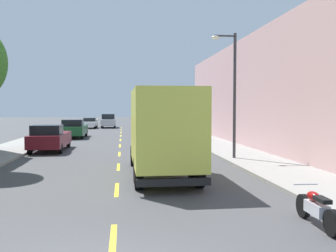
{
  "coord_description": "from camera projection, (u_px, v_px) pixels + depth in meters",
  "views": [
    {
      "loc": [
        0.22,
        -5.88,
        2.8
      ],
      "look_at": [
        4.52,
        29.87,
        1.06
      ],
      "focal_mm": 40.26,
      "sensor_mm": 36.0,
      "label": 1
    }
  ],
  "objects": [
    {
      "name": "ground_plane",
      "position": [
        121.0,
        137.0,
        35.69
      ],
      "size": [
        160.0,
        160.0,
        0.0
      ],
      "primitive_type": "plane",
      "color": "#424244"
    },
    {
      "name": "sidewalk_left",
      "position": [
        39.0,
        139.0,
        32.85
      ],
      "size": [
        3.2,
        120.0,
        0.14
      ],
      "primitive_type": "cube",
      "color": "gray",
      "rests_on": "ground_plane"
    },
    {
      "name": "sidewalk_right",
      "position": [
        198.0,
        138.0,
        34.55
      ],
      "size": [
        3.2,
        120.0,
        0.14
      ],
      "primitive_type": "cube",
      "color": "gray",
      "rests_on": "ground_plane"
    },
    {
      "name": "lane_centerline_dashes",
      "position": [
        120.0,
        143.0,
        30.23
      ],
      "size": [
        0.14,
        47.2,
        0.01
      ],
      "color": "yellow",
      "rests_on": "ground_plane"
    },
    {
      "name": "apartment_block_opposite",
      "position": [
        310.0,
        93.0,
        27.22
      ],
      "size": [
        10.0,
        36.0,
        7.75
      ],
      "primitive_type": "cube",
      "color": "#CC9E9E",
      "rests_on": "ground_plane"
    },
    {
      "name": "street_lamp",
      "position": [
        232.0,
        86.0,
        19.84
      ],
      "size": [
        1.35,
        0.28,
        6.57
      ],
      "color": "#38383D",
      "rests_on": "sidewalk_right"
    },
    {
      "name": "delivery_box_truck",
      "position": [
        162.0,
        129.0,
        15.25
      ],
      "size": [
        2.44,
        7.45,
        3.49
      ],
      "color": "#D8D84C",
      "rests_on": "ground_plane"
    },
    {
      "name": "parked_sedan_white",
      "position": [
        90.0,
        123.0,
        51.66
      ],
      "size": [
        1.85,
        4.52,
        1.43
      ],
      "color": "silver",
      "rests_on": "ground_plane"
    },
    {
      "name": "parked_pickup_forest",
      "position": [
        74.0,
        129.0,
        35.05
      ],
      "size": [
        2.01,
        5.3,
        1.73
      ],
      "color": "#194C28",
      "rests_on": "ground_plane"
    },
    {
      "name": "parked_sedan_navy",
      "position": [
        161.0,
        127.0,
        40.33
      ],
      "size": [
        1.84,
        4.52,
        1.43
      ],
      "color": "navy",
      "rests_on": "ground_plane"
    },
    {
      "name": "parked_wagon_champagne",
      "position": [
        151.0,
        121.0,
        56.52
      ],
      "size": [
        1.83,
        4.71,
        1.5
      ],
      "color": "tan",
      "rests_on": "ground_plane"
    },
    {
      "name": "parked_pickup_burgundy",
      "position": [
        50.0,
        138.0,
        24.4
      ],
      "size": [
        2.03,
        5.31,
        1.73
      ],
      "color": "maroon",
      "rests_on": "ground_plane"
    },
    {
      "name": "parked_wagon_charcoal",
      "position": [
        171.0,
        132.0,
        31.38
      ],
      "size": [
        1.84,
        4.71,
        1.5
      ],
      "color": "#333338",
      "rests_on": "ground_plane"
    },
    {
      "name": "moving_silver_sedan",
      "position": [
        108.0,
        121.0,
        53.01
      ],
      "size": [
        1.95,
        4.8,
        1.93
      ],
      "color": "#B2B5BA",
      "rests_on": "ground_plane"
    },
    {
      "name": "parked_motorcycle",
      "position": [
        317.0,
        209.0,
        8.88
      ],
      "size": [
        0.62,
        2.05,
        0.9
      ],
      "color": "black",
      "rests_on": "ground_plane"
    }
  ]
}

